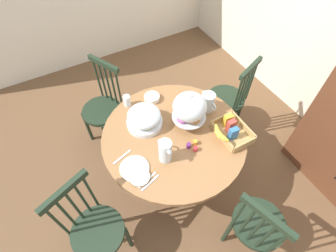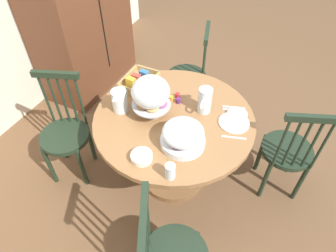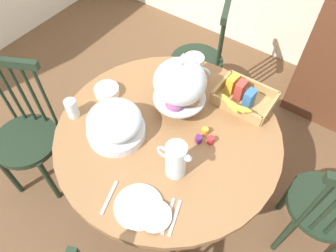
% 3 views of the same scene
% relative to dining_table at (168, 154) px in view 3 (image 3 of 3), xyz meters
% --- Properties ---
extents(ground_plane, '(10.00, 10.00, 0.00)m').
position_rel_dining_table_xyz_m(ground_plane, '(0.13, -0.01, -0.52)').
color(ground_plane, brown).
extents(dining_table, '(1.19, 1.19, 0.74)m').
position_rel_dining_table_xyz_m(dining_table, '(0.00, 0.00, 0.00)').
color(dining_table, olive).
rests_on(dining_table, ground_plane).
extents(windsor_chair_near_window, '(0.43, 0.43, 0.97)m').
position_rel_dining_table_xyz_m(windsor_chair_near_window, '(-0.30, 0.84, -0.07)').
color(windsor_chair_near_window, '#1E2D1E').
rests_on(windsor_chair_near_window, ground_plane).
extents(windsor_chair_by_cabinet, '(0.44, 0.44, 0.97)m').
position_rel_dining_table_xyz_m(windsor_chair_by_cabinet, '(-0.81, -0.37, -0.07)').
color(windsor_chair_by_cabinet, '#1E2D1E').
rests_on(windsor_chair_by_cabinet, ground_plane).
extents(windsor_chair_far_side, '(0.42, 0.42, 0.97)m').
position_rel_dining_table_xyz_m(windsor_chair_far_side, '(0.86, 0.23, -0.07)').
color(windsor_chair_far_side, '#1E2D1E').
rests_on(windsor_chair_far_side, ground_plane).
extents(pastry_stand_with_dome, '(0.28, 0.28, 0.34)m').
position_rel_dining_table_xyz_m(pastry_stand_with_dome, '(-0.04, 0.16, 0.41)').
color(pastry_stand_with_dome, silver).
rests_on(pastry_stand_with_dome, dining_table).
extents(fruit_platter_covered, '(0.30, 0.30, 0.18)m').
position_rel_dining_table_xyz_m(fruit_platter_covered, '(-0.21, -0.16, 0.30)').
color(fruit_platter_covered, silver).
rests_on(fruit_platter_covered, dining_table).
extents(orange_juice_pitcher, '(0.20, 0.11, 0.18)m').
position_rel_dining_table_xyz_m(orange_juice_pitcher, '(-0.10, 0.39, 0.30)').
color(orange_juice_pitcher, silver).
rests_on(orange_juice_pitcher, dining_table).
extents(milk_pitcher, '(0.18, 0.10, 0.20)m').
position_rel_dining_table_xyz_m(milk_pitcher, '(0.16, -0.17, 0.31)').
color(milk_pitcher, silver).
rests_on(milk_pitcher, dining_table).
extents(cereal_basket, '(0.32, 0.30, 0.12)m').
position_rel_dining_table_xyz_m(cereal_basket, '(0.22, 0.40, 0.26)').
color(cereal_basket, tan).
rests_on(cereal_basket, dining_table).
extents(china_plate_large, '(0.22, 0.22, 0.01)m').
position_rel_dining_table_xyz_m(china_plate_large, '(0.13, -0.41, 0.22)').
color(china_plate_large, white).
rests_on(china_plate_large, dining_table).
extents(china_plate_small, '(0.15, 0.15, 0.01)m').
position_rel_dining_table_xyz_m(china_plate_small, '(0.22, -0.41, 0.23)').
color(china_plate_small, white).
rests_on(china_plate_small, china_plate_large).
extents(cereal_bowl, '(0.14, 0.14, 0.04)m').
position_rel_dining_table_xyz_m(cereal_bowl, '(-0.44, 0.02, 0.24)').
color(cereal_bowl, white).
rests_on(cereal_bowl, dining_table).
extents(drinking_glass, '(0.06, 0.06, 0.11)m').
position_rel_dining_table_xyz_m(drinking_glass, '(-0.48, -0.20, 0.27)').
color(drinking_glass, silver).
rests_on(drinking_glass, dining_table).
extents(jam_jar_strawberry, '(0.04, 0.04, 0.04)m').
position_rel_dining_table_xyz_m(jam_jar_strawberry, '(0.21, 0.07, 0.24)').
color(jam_jar_strawberry, '#B7282D').
rests_on(jam_jar_strawberry, dining_table).
extents(jam_jar_apricot, '(0.04, 0.04, 0.04)m').
position_rel_dining_table_xyz_m(jam_jar_apricot, '(0.16, 0.10, 0.24)').
color(jam_jar_apricot, orange).
rests_on(jam_jar_apricot, dining_table).
extents(jam_jar_grape, '(0.04, 0.04, 0.04)m').
position_rel_dining_table_xyz_m(jam_jar_grape, '(0.16, 0.04, 0.24)').
color(jam_jar_grape, '#5B2366').
rests_on(jam_jar_grape, dining_table).
extents(table_knife, '(0.06, 0.17, 0.01)m').
position_rel_dining_table_xyz_m(table_knife, '(0.26, -0.37, 0.22)').
color(table_knife, silver).
rests_on(table_knife, dining_table).
extents(dinner_fork, '(0.06, 0.17, 0.01)m').
position_rel_dining_table_xyz_m(dinner_fork, '(0.29, -0.36, 0.22)').
color(dinner_fork, silver).
rests_on(dinner_fork, dining_table).
extents(soup_spoon, '(0.06, 0.17, 0.01)m').
position_rel_dining_table_xyz_m(soup_spoon, '(-0.01, -0.45, 0.22)').
color(soup_spoon, silver).
rests_on(soup_spoon, dining_table).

